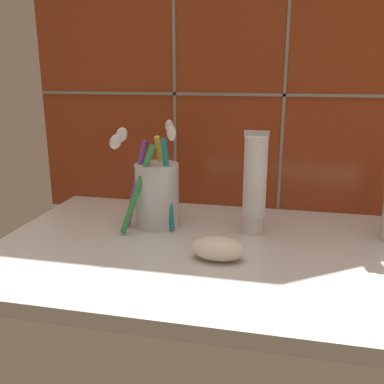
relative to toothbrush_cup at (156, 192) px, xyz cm
name	(u,v)px	position (x,y,z in cm)	size (l,w,h in cm)	color
sink_counter	(260,257)	(16.89, -6.58, -6.56)	(75.80, 39.52, 2.00)	silver
tile_wall_backsplash	(275,51)	(16.90, 13.43, 21.50)	(85.80, 1.72, 58.09)	#933819
toothbrush_cup	(156,192)	(0.00, 0.00, 0.00)	(10.19, 14.15, 16.52)	silver
toothpaste_tube	(255,183)	(15.31, 0.09, 2.25)	(3.64, 3.47, 15.68)	white
soap_bar	(218,249)	(11.62, -10.78, -4.00)	(7.16, 4.23, 3.11)	silver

